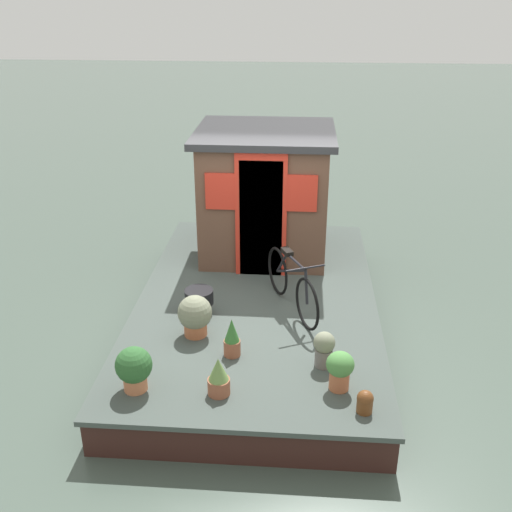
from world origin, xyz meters
TOP-DOWN VIEW (x-y plane):
  - ground_plane at (0.00, 0.00)m, footprint 60.00×60.00m
  - houseboat_deck at (0.00, 0.00)m, footprint 5.33×3.17m
  - houseboat_cabin at (1.55, 0.00)m, footprint 1.90×2.04m
  - bicycle at (-0.29, -0.46)m, footprint 1.50×0.75m
  - potted_plant_fern at (-2.11, 0.24)m, footprint 0.23×0.23m
  - potted_plant_lavender at (-1.00, 0.67)m, footprint 0.41×0.41m
  - potted_plant_ivy at (-1.53, -0.85)m, footprint 0.24×0.24m
  - potted_plant_thyme at (-1.40, 0.18)m, footprint 0.19×0.19m
  - potted_plant_succulent at (-2.11, 1.11)m, footprint 0.38×0.38m
  - potted_plant_sage at (-1.93, -1.00)m, footprint 0.29×0.29m
  - charcoal_grill at (-0.49, 0.70)m, footprint 0.36×0.36m
  - mooring_bollard at (-2.29, -1.24)m, footprint 0.17×0.17m

SIDE VIEW (x-z plane):
  - ground_plane at x=0.00m, z-range 0.00..0.00m
  - houseboat_deck at x=0.00m, z-range 0.00..0.48m
  - mooring_bollard at x=-2.29m, z-range 0.48..0.73m
  - potted_plant_fern at x=-2.11m, z-range 0.47..0.90m
  - potted_plant_thyme at x=-1.40m, z-range 0.47..0.94m
  - potted_plant_ivy at x=-1.53m, z-range 0.50..0.92m
  - charcoal_grill at x=-0.49m, z-range 0.54..0.88m
  - potted_plant_sage at x=-1.93m, z-range 0.51..0.94m
  - potted_plant_succulent at x=-2.11m, z-range 0.50..1.00m
  - potted_plant_lavender at x=-1.00m, z-range 0.50..1.01m
  - bicycle at x=-0.29m, z-range 0.45..1.24m
  - houseboat_cabin at x=1.55m, z-range 0.49..2.41m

